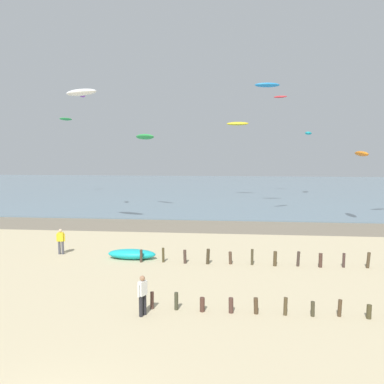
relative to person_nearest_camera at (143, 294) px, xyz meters
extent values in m
cube|color=#7A6D59|center=(-0.96, 19.01, -0.91)|extent=(120.00, 5.93, 0.01)
cube|color=slate|center=(-0.96, 56.98, -0.87)|extent=(160.00, 70.00, 0.10)
cylinder|color=#4B312A|center=(0.25, 0.71, -0.54)|extent=(0.16, 0.18, 0.75)
cylinder|color=#3D3D2B|center=(1.31, 0.71, -0.54)|extent=(0.17, 0.17, 0.76)
cylinder|color=#4D3127|center=(2.44, 0.64, -0.61)|extent=(0.21, 0.21, 0.61)
cylinder|color=#4D332B|center=(3.65, 0.62, -0.59)|extent=(0.21, 0.21, 0.65)
cylinder|color=#4A3825|center=(4.70, 0.63, -0.58)|extent=(0.21, 0.19, 0.69)
cylinder|color=#4A3D26|center=(5.91, 0.62, -0.55)|extent=(0.17, 0.18, 0.75)
cylinder|color=#3F3A28|center=(7.02, 0.61, -0.61)|extent=(0.17, 0.18, 0.63)
cylinder|color=#4C3A26|center=(8.13, 0.70, -0.56)|extent=(0.17, 0.18, 0.72)
cylinder|color=#433D24|center=(9.26, 0.61, -0.63)|extent=(0.20, 0.22, 0.58)
cylinder|color=#43362A|center=(-1.81, 7.45, -0.52)|extent=(0.18, 0.20, 0.80)
cylinder|color=#453C22|center=(-0.46, 7.60, -0.47)|extent=(0.17, 0.19, 0.90)
cylinder|color=#43332B|center=(0.90, 7.48, -0.51)|extent=(0.21, 0.22, 0.84)
cylinder|color=#3E3423|center=(2.32, 7.45, -0.45)|extent=(0.24, 0.25, 0.95)
cylinder|color=#4E392B|center=(3.68, 7.58, -0.54)|extent=(0.23, 0.20, 0.77)
cylinder|color=#423B27|center=(4.98, 7.56, -0.44)|extent=(0.16, 0.18, 0.96)
cylinder|color=#483A24|center=(6.34, 7.47, -0.48)|extent=(0.22, 0.22, 0.89)
cylinder|color=#3E322B|center=(7.70, 7.53, -0.47)|extent=(0.21, 0.18, 0.90)
cylinder|color=#473028|center=(8.98, 7.46, -0.50)|extent=(0.22, 0.24, 0.84)
cylinder|color=#42302B|center=(10.34, 7.57, -0.50)|extent=(0.18, 0.19, 0.85)
cylinder|color=#483A27|center=(11.73, 7.56, -0.45)|extent=(0.23, 0.19, 0.95)
cylinder|color=#232328|center=(0.05, 0.10, -0.48)|extent=(0.16, 0.16, 0.88)
cylinder|color=#232328|center=(-0.05, -0.10, -0.48)|extent=(0.16, 0.16, 0.88)
cube|color=white|center=(0.00, 0.00, 0.26)|extent=(0.37, 0.42, 0.60)
sphere|color=#9E7051|center=(0.00, 0.00, 0.68)|extent=(0.22, 0.22, 0.22)
cylinder|color=white|center=(0.12, 0.21, 0.21)|extent=(0.09, 0.09, 0.52)
cylinder|color=white|center=(-0.12, -0.21, 0.21)|extent=(0.09, 0.09, 0.52)
cylinder|color=#4C4C56|center=(-7.45, 8.75, -0.48)|extent=(0.16, 0.16, 0.88)
cylinder|color=#4C4C56|center=(-7.67, 8.72, -0.48)|extent=(0.16, 0.16, 0.88)
cube|color=yellow|center=(-7.56, 8.74, 0.26)|extent=(0.39, 0.27, 0.60)
sphere|color=beige|center=(-7.56, 8.74, 0.68)|extent=(0.22, 0.22, 0.22)
cylinder|color=yellow|center=(-7.32, 8.77, 0.21)|extent=(0.09, 0.09, 0.52)
cylinder|color=yellow|center=(-7.80, 8.70, 0.21)|extent=(0.09, 0.09, 0.52)
ellipsoid|color=#19B2B7|center=(-2.58, 8.11, -0.61)|extent=(3.09, 1.14, 0.62)
ellipsoid|color=#2384D1|center=(7.85, 29.31, 13.49)|extent=(2.92, 1.23, 0.60)
ellipsoid|color=green|center=(-21.87, 42.33, 11.08)|extent=(1.76, 2.50, 0.54)
ellipsoid|color=white|center=(-8.78, 16.07, 10.83)|extent=(3.47, 2.30, 0.55)
ellipsoid|color=green|center=(-6.10, 28.04, 7.66)|extent=(3.03, 2.64, 0.87)
ellipsoid|color=#19B2B7|center=(15.38, 42.70, 8.72)|extent=(1.68, 3.11, 0.54)
ellipsoid|color=purple|center=(-11.95, 24.40, 11.87)|extent=(1.15, 1.89, 0.31)
ellipsoid|color=red|center=(11.28, 43.73, 14.23)|extent=(2.09, 1.23, 0.39)
ellipsoid|color=orange|center=(15.70, 21.04, 5.73)|extent=(1.03, 2.80, 0.65)
ellipsoid|color=yellow|center=(4.82, 39.38, 9.94)|extent=(3.17, 1.27, 0.61)
camera|label=1|loc=(3.45, -14.57, 5.82)|focal=34.80mm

